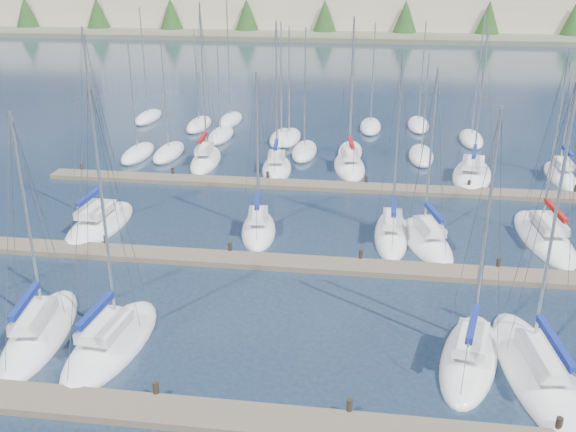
# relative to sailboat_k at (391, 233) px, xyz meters

# --- Properties ---
(ground) EXTENTS (400.00, 400.00, 0.00)m
(ground) POSITION_rel_sailboat_k_xyz_m (-5.89, 38.82, -0.19)
(ground) COLOR #233246
(ground) RESTS_ON ground
(dock_near) EXTENTS (44.00, 1.93, 1.10)m
(dock_near) POSITION_rel_sailboat_k_xyz_m (-5.89, -19.16, -0.04)
(dock_near) COLOR #6B5E4C
(dock_near) RESTS_ON ground
(dock_mid) EXTENTS (44.00, 1.93, 1.10)m
(dock_mid) POSITION_rel_sailboat_k_xyz_m (-5.89, -5.16, -0.04)
(dock_mid) COLOR #6B5E4C
(dock_mid) RESTS_ON ground
(dock_far) EXTENTS (44.00, 1.93, 1.10)m
(dock_far) POSITION_rel_sailboat_k_xyz_m (-5.89, 8.84, -0.04)
(dock_far) COLOR #6B5E4C
(dock_far) RESTS_ON ground
(sailboat_k) EXTENTS (2.34, 8.21, 12.56)m
(sailboat_k) POSITION_rel_sailboat_k_xyz_m (0.00, 0.00, 0.00)
(sailboat_k) COLOR white
(sailboat_k) RESTS_ON ground
(sailboat_r) EXTENTS (2.22, 7.37, 12.27)m
(sailboat_r) POSITION_rel_sailboat_k_xyz_m (14.08, 14.03, 0.00)
(sailboat_r) COLOR white
(sailboat_r) RESTS_ON ground
(sailboat_b) EXTENTS (3.81, 8.68, 11.65)m
(sailboat_b) POSITION_rel_sailboat_k_xyz_m (-17.07, -14.39, -0.02)
(sailboat_b) COLOR white
(sailboat_b) RESTS_ON ground
(sailboat_p) EXTENTS (3.60, 8.11, 13.36)m
(sailboat_p) POSITION_rel_sailboat_k_xyz_m (-3.46, 14.25, -0.01)
(sailboat_p) COLOR white
(sailboat_p) RESTS_ON ground
(sailboat_e) EXTENTS (4.16, 8.06, 12.39)m
(sailboat_e) POSITION_rel_sailboat_k_xyz_m (3.35, -13.69, -0.01)
(sailboat_e) COLOR white
(sailboat_e) RESTS_ON ground
(sailboat_f) EXTENTS (3.89, 10.25, 14.07)m
(sailboat_f) POSITION_rel_sailboat_k_xyz_m (6.17, -14.38, -0.01)
(sailboat_f) COLOR white
(sailboat_f) RESTS_ON ground
(sailboat_h) EXTENTS (3.46, 8.39, 13.85)m
(sailboat_h) POSITION_rel_sailboat_k_xyz_m (-19.70, -1.03, -0.01)
(sailboat_h) COLOR white
(sailboat_h) RESTS_ON ground
(sailboat_o) EXTENTS (3.18, 7.07, 13.05)m
(sailboat_o) POSITION_rel_sailboat_k_xyz_m (-9.62, 12.76, 0.00)
(sailboat_o) COLOR white
(sailboat_o) RESTS_ON ground
(sailboat_l) EXTENTS (4.26, 8.05, 11.79)m
(sailboat_l) POSITION_rel_sailboat_k_xyz_m (2.20, -0.91, -0.01)
(sailboat_l) COLOR white
(sailboat_l) RESTS_ON ground
(sailboat_n) EXTENTS (3.04, 8.10, 14.33)m
(sailboat_n) POSITION_rel_sailboat_k_xyz_m (-16.26, 14.21, 0.01)
(sailboat_n) COLOR white
(sailboat_n) RESTS_ON ground
(sailboat_q) EXTENTS (4.56, 9.28, 12.77)m
(sailboat_q) POSITION_rel_sailboat_k_xyz_m (6.80, 13.20, -0.02)
(sailboat_q) COLOR white
(sailboat_q) RESTS_ON ground
(sailboat_m) EXTENTS (3.67, 9.47, 12.78)m
(sailboat_m) POSITION_rel_sailboat_k_xyz_m (9.82, 0.74, -0.02)
(sailboat_m) COLOR white
(sailboat_m) RESTS_ON ground
(sailboat_c) EXTENTS (3.61, 8.19, 13.33)m
(sailboat_c) POSITION_rel_sailboat_k_xyz_m (-13.28, -14.79, -0.01)
(sailboat_c) COLOR white
(sailboat_c) RESTS_ON ground
(sailboat_j) EXTENTS (3.15, 6.72, 11.24)m
(sailboat_j) POSITION_rel_sailboat_k_xyz_m (-8.79, -0.56, -0.00)
(sailboat_j) COLOR white
(sailboat_j) RESTS_ON ground
(distant_boats) EXTENTS (36.93, 20.75, 13.30)m
(distant_boats) POSITION_rel_sailboat_k_xyz_m (-10.24, 22.59, 0.10)
(distant_boats) COLOR #9EA0A5
(distant_boats) RESTS_ON ground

